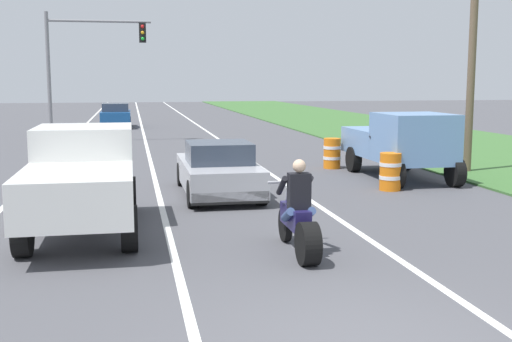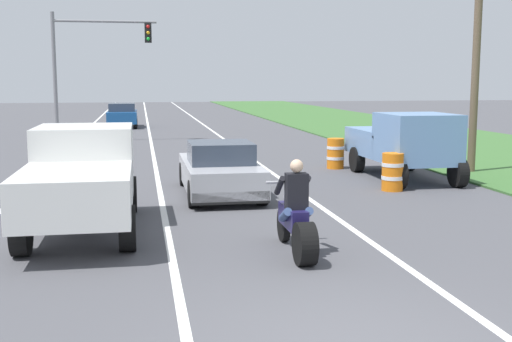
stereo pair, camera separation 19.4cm
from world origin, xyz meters
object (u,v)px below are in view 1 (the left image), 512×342
Objects in this scene: construction_barrel_nearest at (390,171)px; motorcycle_with_rider at (299,220)px; distant_car_far_ahead at (116,115)px; sports_car_silver at (218,171)px; pickup_truck_right_shoulder_light_blue at (400,141)px; traffic_light_mast_near at (81,56)px; pickup_truck_left_lane_white at (82,175)px; construction_barrel_mid at (332,153)px.

motorcycle_with_rider is at bearing -124.93° from construction_barrel_nearest.
distant_car_far_ahead reaches higher than construction_barrel_nearest.
sports_car_silver reaches higher than construction_barrel_nearest.
distant_car_far_ahead is (-8.75, 22.82, -0.33)m from pickup_truck_right_shoulder_light_blue.
traffic_light_mast_near reaches higher than pickup_truck_right_shoulder_light_blue.
motorcycle_with_rider is 21.91m from traffic_light_mast_near.
pickup_truck_left_lane_white reaches higher than distant_car_far_ahead.
pickup_truck_right_shoulder_light_blue is 2.90m from construction_barrel_mid.
construction_barrel_nearest is 1.00× the size of construction_barrel_mid.
construction_barrel_mid is (-1.31, 2.52, -0.60)m from pickup_truck_right_shoulder_light_blue.
traffic_light_mast_near is 18.07m from construction_barrel_nearest.
traffic_light_mast_near is at bearing 103.07° from motorcycle_with_rider.
sports_car_silver is at bearing 177.90° from construction_barrel_nearest.
pickup_truck_right_shoulder_light_blue reaches higher than construction_barrel_nearest.
construction_barrel_mid is at bearing -51.36° from traffic_light_mast_near.
traffic_light_mast_near is (-4.34, 15.15, 3.38)m from sports_car_silver.
pickup_truck_right_shoulder_light_blue is at bearing 60.11° from construction_barrel_nearest.
motorcycle_with_rider is 0.46× the size of pickup_truck_right_shoulder_light_blue.
motorcycle_with_rider is 9.24m from pickup_truck_right_shoulder_light_blue.
distant_car_far_ahead is at bearing 97.12° from sports_car_silver.
sports_car_silver is 4.58m from construction_barrel_nearest.
pickup_truck_right_shoulder_light_blue is at bearing 17.09° from sports_car_silver.
distant_car_far_ahead is at bearing 82.34° from traffic_light_mast_near.
traffic_light_mast_near is at bearing -97.66° from distant_car_far_ahead.
pickup_truck_left_lane_white reaches higher than construction_barrel_mid.
traffic_light_mast_near is (-10.01, 13.41, 2.90)m from pickup_truck_right_shoulder_light_blue.
sports_car_silver reaches higher than construction_barrel_mid.
traffic_light_mast_near is (-1.25, 18.69, 2.90)m from pickup_truck_left_lane_white.
pickup_truck_left_lane_white is at bearing -86.19° from traffic_light_mast_near.
distant_car_far_ahead is (-3.62, 30.49, 0.18)m from motorcycle_with_rider.
traffic_light_mast_near is 14.38m from construction_barrel_mid.
pickup_truck_right_shoulder_light_blue is 4.80× the size of construction_barrel_mid.
distant_car_far_ahead reaches higher than sports_car_silver.
pickup_truck_right_shoulder_light_blue is (5.12, 7.67, 0.51)m from motorcycle_with_rider.
construction_barrel_nearest is at bearing -119.89° from pickup_truck_right_shoulder_light_blue.
pickup_truck_right_shoulder_light_blue is (8.77, 5.28, 0.00)m from pickup_truck_left_lane_white.
pickup_truck_left_lane_white is (-3.65, 2.39, 0.51)m from motorcycle_with_rider.
sports_car_silver is at bearing -74.03° from traffic_light_mast_near.
pickup_truck_left_lane_white is at bearing -131.16° from sports_car_silver.
sports_car_silver is 0.90× the size of pickup_truck_left_lane_white.
motorcycle_with_rider is at bearing -123.73° from pickup_truck_right_shoulder_light_blue.
traffic_light_mast_near reaches higher than motorcycle_with_rider.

